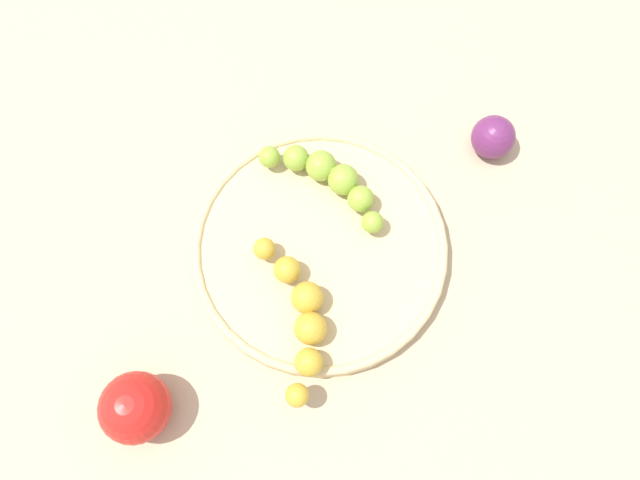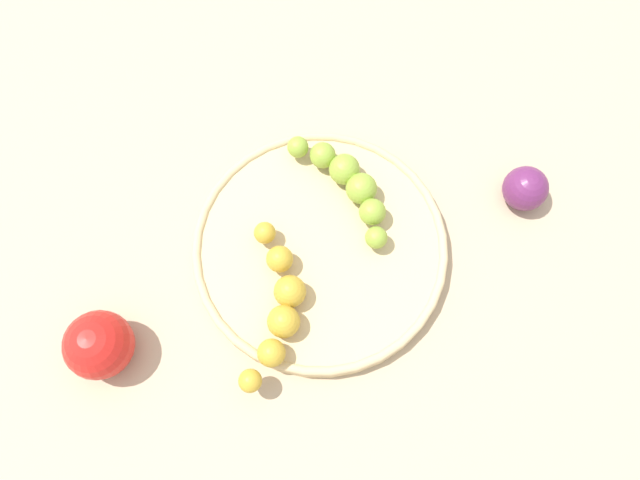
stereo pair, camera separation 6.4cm
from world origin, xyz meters
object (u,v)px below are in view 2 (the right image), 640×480
Objects in this scene: fruit_bowl at (320,248)px; apple_red at (99,345)px; banana_green at (348,182)px; banana_spotted at (277,305)px; plum_purple at (525,188)px.

fruit_bowl is 4.01× the size of apple_red.
apple_red is at bearing 177.21° from banana_green.
apple_red is at bearing -163.59° from banana_spotted.
apple_red is 1.38× the size of plum_purple.
fruit_bowl is at bearing -152.61° from banana_green.
banana_green is 0.21m from plum_purple.
banana_spotted is 0.16m from banana_green.
apple_red is at bearing 50.40° from plum_purple.
banana_spotted is 2.34× the size of apple_red.
banana_green is (0.00, -0.16, 0.00)m from banana_spotted.
plum_purple is (-0.32, -0.39, -0.01)m from apple_red.
fruit_bowl is 0.25m from plum_purple.
banana_spotted reaches higher than plum_purple.
plum_purple is (-0.18, -0.10, -0.01)m from banana_green.
banana_green is (0.01, -0.08, 0.03)m from fruit_bowl.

